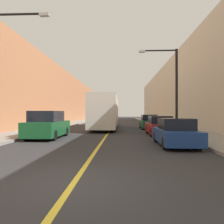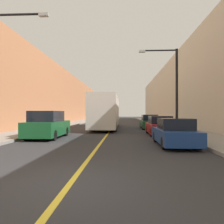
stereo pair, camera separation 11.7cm
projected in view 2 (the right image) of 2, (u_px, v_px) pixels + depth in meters
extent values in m
plane|color=#2D2D30|center=(70.00, 184.00, 5.37)|extent=(200.00, 200.00, 0.00)
cube|color=gray|center=(73.00, 123.00, 35.68)|extent=(3.27, 72.00, 0.16)
cube|color=gray|center=(158.00, 123.00, 34.97)|extent=(3.27, 72.00, 0.16)
cube|color=#B2724C|center=(52.00, 96.00, 35.89)|extent=(4.00, 72.00, 9.15)
cube|color=beige|center=(181.00, 92.00, 34.80)|extent=(4.00, 72.00, 10.06)
cube|color=gold|center=(115.00, 124.00, 35.33)|extent=(0.16, 72.00, 0.01)
cube|color=silver|center=(106.00, 112.00, 24.70)|extent=(2.54, 12.87, 3.21)
cube|color=black|center=(101.00, 104.00, 18.31)|extent=(2.16, 0.04, 1.45)
cylinder|color=black|center=(93.00, 126.00, 20.76)|extent=(0.56, 1.00, 1.00)
cylinder|color=black|center=(114.00, 126.00, 20.66)|extent=(0.56, 1.00, 1.00)
cylinder|color=black|center=(101.00, 122.00, 28.73)|extent=(0.56, 1.00, 1.00)
cylinder|color=black|center=(116.00, 123.00, 28.62)|extent=(0.56, 1.00, 1.00)
cube|color=#145128|center=(48.00, 128.00, 15.24)|extent=(2.00, 4.63, 0.96)
cube|color=black|center=(47.00, 116.00, 15.02)|extent=(1.76, 2.55, 0.72)
cube|color=black|center=(35.00, 128.00, 12.96)|extent=(1.70, 0.04, 0.43)
cylinder|color=black|center=(28.00, 135.00, 13.85)|extent=(0.44, 0.68, 0.68)
cylinder|color=black|center=(52.00, 135.00, 13.77)|extent=(0.44, 0.68, 0.68)
cylinder|color=black|center=(44.00, 131.00, 16.72)|extent=(0.44, 0.68, 0.68)
cylinder|color=black|center=(64.00, 131.00, 16.63)|extent=(0.44, 0.68, 0.68)
cube|color=navy|center=(174.00, 136.00, 11.72)|extent=(1.82, 4.42, 0.69)
cube|color=black|center=(175.00, 124.00, 11.51)|extent=(1.60, 1.99, 0.59)
cube|color=black|center=(186.00, 138.00, 9.55)|extent=(1.55, 0.04, 0.31)
cylinder|color=black|center=(166.00, 143.00, 10.39)|extent=(0.40, 0.62, 0.62)
cylinder|color=black|center=(196.00, 143.00, 10.32)|extent=(0.40, 0.62, 0.62)
cylinder|color=black|center=(157.00, 137.00, 13.13)|extent=(0.40, 0.62, 0.62)
cylinder|color=black|center=(181.00, 137.00, 13.05)|extent=(0.40, 0.62, 0.62)
cube|color=maroon|center=(159.00, 128.00, 17.36)|extent=(1.80, 4.72, 0.72)
cube|color=black|center=(160.00, 120.00, 17.13)|extent=(1.59, 2.12, 0.61)
cube|color=black|center=(165.00, 129.00, 15.04)|extent=(1.53, 0.04, 0.32)
cylinder|color=black|center=(153.00, 133.00, 15.94)|extent=(0.40, 0.62, 0.62)
cylinder|color=black|center=(173.00, 133.00, 15.87)|extent=(0.40, 0.62, 0.62)
cylinder|color=black|center=(148.00, 130.00, 18.86)|extent=(0.40, 0.62, 0.62)
cylinder|color=black|center=(165.00, 130.00, 18.79)|extent=(0.40, 0.62, 0.62)
cube|color=#145128|center=(149.00, 124.00, 24.00)|extent=(1.76, 4.65, 0.75)
cube|color=black|center=(149.00, 118.00, 23.77)|extent=(1.55, 2.09, 0.64)
cube|color=black|center=(152.00, 124.00, 21.71)|extent=(1.49, 0.04, 0.34)
cylinder|color=black|center=(144.00, 127.00, 22.60)|extent=(0.39, 0.62, 0.62)
cylinder|color=black|center=(158.00, 127.00, 22.52)|extent=(0.39, 0.62, 0.62)
cylinder|color=black|center=(142.00, 125.00, 25.48)|extent=(0.39, 0.62, 0.62)
cylinder|color=black|center=(154.00, 125.00, 25.41)|extent=(0.39, 0.62, 0.62)
cylinder|color=black|center=(18.00, 14.00, 11.40)|extent=(2.73, 0.12, 0.12)
cube|color=#999993|center=(44.00, 15.00, 11.33)|extent=(0.50, 0.24, 0.16)
cylinder|color=black|center=(177.00, 91.00, 17.25)|extent=(0.20, 0.20, 6.67)
cylinder|color=black|center=(159.00, 50.00, 17.33)|extent=(2.73, 0.12, 0.12)
cube|color=#999993|center=(142.00, 51.00, 17.40)|extent=(0.50, 0.24, 0.16)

